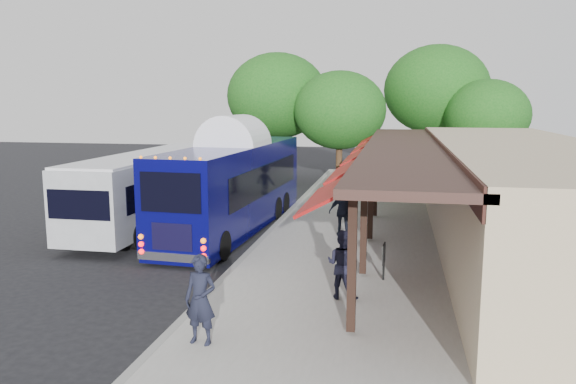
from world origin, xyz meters
The scene contains 15 objects.
ground centered at (0.00, 0.00, 0.00)m, with size 90.00×90.00×0.00m, color black.
sidewalk centered at (5.00, 4.00, 0.07)m, with size 10.00×40.00×0.15m, color #9E9B93.
curb centered at (0.05, 4.00, 0.07)m, with size 0.20×40.00×0.16m, color gray.
station_shelter centered at (8.38, 4.00, 1.85)m, with size 8.15×20.00×3.60m.
coach_bus centered at (-1.45, 5.36, 1.88)m, with size 2.92×11.03×3.49m.
city_bus centered at (-4.90, 5.66, 1.59)m, with size 2.41×10.70×2.87m.
ped_a centered at (0.90, -5.00, 1.05)m, with size 0.66×0.43×1.80m, color black.
ped_b centered at (3.40, -1.89, 1.00)m, with size 0.83×0.65×1.70m, color black.
ped_c centered at (2.81, 4.47, 1.04)m, with size 1.04×0.43×1.78m, color black.
ped_d centered at (2.23, 12.38, 0.93)m, with size 1.01×0.58×1.56m, color black.
sign_board centered at (4.35, -0.27, 0.83)m, with size 0.08×0.46×1.00m.
tree_left centered at (1.40, 16.54, 4.39)m, with size 5.14×5.14×6.58m.
tree_mid centered at (6.93, 21.77, 5.59)m, with size 6.55×6.55×8.38m.
tree_right centered at (9.63, 19.05, 4.10)m, with size 4.81×4.81×6.16m.
tree_far centered at (-2.62, 18.71, 5.20)m, with size 6.09×6.09×7.80m.
Camera 1 is at (4.60, -15.02, 4.92)m, focal length 35.00 mm.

